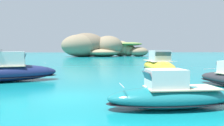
# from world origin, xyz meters

# --- Properties ---
(ground_plane) EXTENTS (400.00, 400.00, 0.00)m
(ground_plane) POSITION_xyz_m (0.00, 0.00, 0.00)
(ground_plane) COLOR #0F7F89
(islet_large) EXTENTS (27.12, 23.99, 9.59)m
(islet_large) POSITION_xyz_m (1.07, 76.96, 3.84)
(islet_large) COLOR #756651
(islet_large) RESTS_ON ground
(islet_small) EXTENTS (18.45, 14.24, 6.59)m
(islet_small) POSITION_xyz_m (15.90, 78.95, 3.04)
(islet_small) COLOR #84755B
(islet_small) RESTS_ON ground
(motorboat_yellow) EXTENTS (2.89, 9.51, 2.80)m
(motorboat_yellow) POSITION_xyz_m (9.52, 12.81, 0.94)
(motorboat_yellow) COLOR yellow
(motorboat_yellow) RESTS_ON ground
(motorboat_navy) EXTENTS (9.56, 5.11, 2.87)m
(motorboat_navy) POSITION_xyz_m (-6.31, 7.08, 0.91)
(motorboat_navy) COLOR navy
(motorboat_navy) RESTS_ON ground
(motorboat_teal) EXTENTS (6.60, 2.18, 1.93)m
(motorboat_teal) POSITION_xyz_m (5.46, -2.90, 0.65)
(motorboat_teal) COLOR #19727A
(motorboat_teal) RESTS_ON ground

